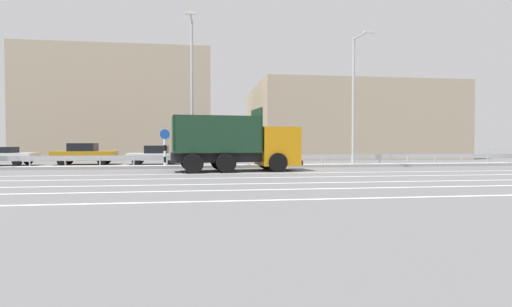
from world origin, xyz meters
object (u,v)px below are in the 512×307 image
(dump_truck, at_px, (251,148))
(median_road_sign, at_px, (165,148))
(street_lamp_1, at_px, (192,86))
(parked_car_2, at_px, (85,154))
(parked_car_1, at_px, (2,156))
(parked_car_3, at_px, (156,155))
(street_lamp_2, at_px, (355,94))

(dump_truck, relative_size, median_road_sign, 2.96)
(dump_truck, xyz_separation_m, street_lamp_1, (-3.32, 2.94, 3.83))
(dump_truck, xyz_separation_m, parked_car_2, (-11.12, 8.02, -0.51))
(street_lamp_1, xyz_separation_m, parked_car_2, (-7.80, 5.09, -4.35))
(parked_car_1, height_order, parked_car_3, parked_car_3)
(median_road_sign, height_order, parked_car_2, median_road_sign)
(street_lamp_2, distance_m, parked_car_3, 14.71)
(median_road_sign, xyz_separation_m, street_lamp_1, (1.67, -0.02, 3.85))
(parked_car_3, bearing_deg, parked_car_1, 90.60)
(median_road_sign, bearing_deg, dump_truck, -30.64)
(street_lamp_1, bearing_deg, street_lamp_2, -1.54)
(parked_car_2, height_order, parked_car_3, parked_car_2)
(street_lamp_1, xyz_separation_m, parked_car_1, (-13.14, 4.65, -4.44))
(dump_truck, distance_m, parked_car_2, 13.72)
(dump_truck, distance_m, street_lamp_2, 8.40)
(parked_car_1, distance_m, parked_car_3, 10.41)
(dump_truck, relative_size, parked_car_2, 1.68)
(parked_car_1, xyz_separation_m, parked_car_2, (5.34, 0.44, 0.10))
(parked_car_1, xyz_separation_m, parked_car_3, (10.41, 0.05, 0.02))
(street_lamp_1, height_order, street_lamp_2, street_lamp_1)
(parked_car_2, bearing_deg, parked_car_3, 84.76)
(dump_truck, bearing_deg, street_lamp_2, 104.57)
(median_road_sign, bearing_deg, parked_car_3, 102.76)
(median_road_sign, xyz_separation_m, street_lamp_2, (12.17, -0.30, 3.47))
(parked_car_1, distance_m, parked_car_2, 5.36)
(median_road_sign, relative_size, street_lamp_2, 0.29)
(street_lamp_2, distance_m, parked_car_2, 19.48)
(dump_truck, xyz_separation_m, parked_car_1, (-16.46, 7.58, -0.61))
(median_road_sign, xyz_separation_m, parked_car_1, (-11.47, 4.62, -0.59))
(street_lamp_1, height_order, parked_car_2, street_lamp_1)
(street_lamp_1, bearing_deg, parked_car_1, 160.53)
(parked_car_1, relative_size, parked_car_2, 1.03)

